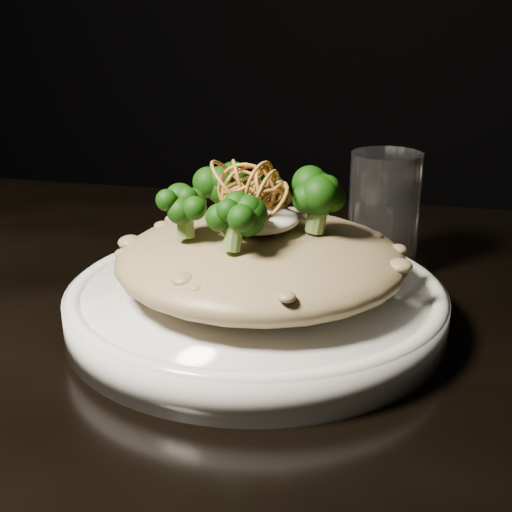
% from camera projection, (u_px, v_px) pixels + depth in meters
% --- Properties ---
extents(table, '(1.10, 0.80, 0.75)m').
position_uv_depth(table, '(257.00, 439.00, 0.54)').
color(table, black).
rests_on(table, ground).
extents(plate, '(0.28, 0.28, 0.03)m').
position_uv_depth(plate, '(256.00, 306.00, 0.54)').
color(plate, silver).
rests_on(plate, table).
extents(risotto, '(0.21, 0.21, 0.05)m').
position_uv_depth(risotto, '(261.00, 259.00, 0.53)').
color(risotto, brown).
rests_on(risotto, plate).
extents(broccoli, '(0.12, 0.12, 0.04)m').
position_uv_depth(broccoli, '(249.00, 200.00, 0.51)').
color(broccoli, black).
rests_on(broccoli, risotto).
extents(cheese, '(0.06, 0.06, 0.02)m').
position_uv_depth(cheese, '(258.00, 219.00, 0.51)').
color(cheese, white).
rests_on(cheese, risotto).
extents(shallots, '(0.05, 0.05, 0.03)m').
position_uv_depth(shallots, '(255.00, 184.00, 0.50)').
color(shallots, brown).
rests_on(shallots, cheese).
extents(drinking_glass, '(0.08, 0.08, 0.11)m').
position_uv_depth(drinking_glass, '(384.00, 214.00, 0.63)').
color(drinking_glass, silver).
rests_on(drinking_glass, table).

